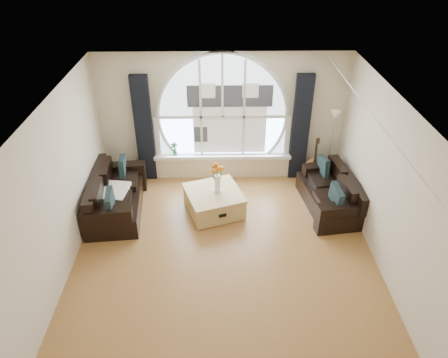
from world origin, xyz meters
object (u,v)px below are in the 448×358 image
(sofa_right, at_px, (330,190))
(potted_plant, at_px, (174,149))
(coffee_chest, at_px, (214,201))
(vase_flowers, at_px, (217,174))
(guitar, at_px, (314,158))
(sofa_left, at_px, (116,194))
(floor_lamp, at_px, (330,147))

(sofa_right, relative_size, potted_plant, 5.65)
(coffee_chest, height_order, vase_flowers, vase_flowers)
(guitar, bearing_deg, vase_flowers, -144.98)
(vase_flowers, distance_m, guitar, 2.33)
(coffee_chest, bearing_deg, sofa_right, -16.28)
(sofa_left, relative_size, floor_lamp, 1.11)
(sofa_left, bearing_deg, guitar, 9.93)
(sofa_left, xyz_separation_m, floor_lamp, (4.26, 1.05, 0.40))
(potted_plant, bearing_deg, sofa_right, -20.90)
(sofa_left, bearing_deg, coffee_chest, -6.12)
(sofa_right, height_order, coffee_chest, sofa_right)
(sofa_left, height_order, guitar, guitar)
(coffee_chest, distance_m, floor_lamp, 2.70)
(coffee_chest, height_order, floor_lamp, floor_lamp)
(sofa_right, relative_size, floor_lamp, 1.02)
(floor_lamp, bearing_deg, sofa_right, -100.11)
(sofa_left, xyz_separation_m, guitar, (3.96, 1.06, 0.13))
(coffee_chest, distance_m, guitar, 2.40)
(coffee_chest, bearing_deg, guitar, 8.83)
(coffee_chest, xyz_separation_m, guitar, (2.11, 1.10, 0.29))
(floor_lamp, distance_m, potted_plant, 3.25)
(vase_flowers, relative_size, guitar, 0.66)
(vase_flowers, relative_size, potted_plant, 2.42)
(vase_flowers, bearing_deg, guitar, 27.70)
(sofa_right, xyz_separation_m, coffee_chest, (-2.23, -0.09, -0.16))
(sofa_left, height_order, potted_plant, potted_plant)
(sofa_left, distance_m, sofa_right, 4.08)
(sofa_right, distance_m, potted_plant, 3.29)
(sofa_right, relative_size, coffee_chest, 1.64)
(guitar, bearing_deg, sofa_right, -75.84)
(sofa_right, distance_m, guitar, 1.02)
(guitar, bearing_deg, sofa_left, -157.68)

